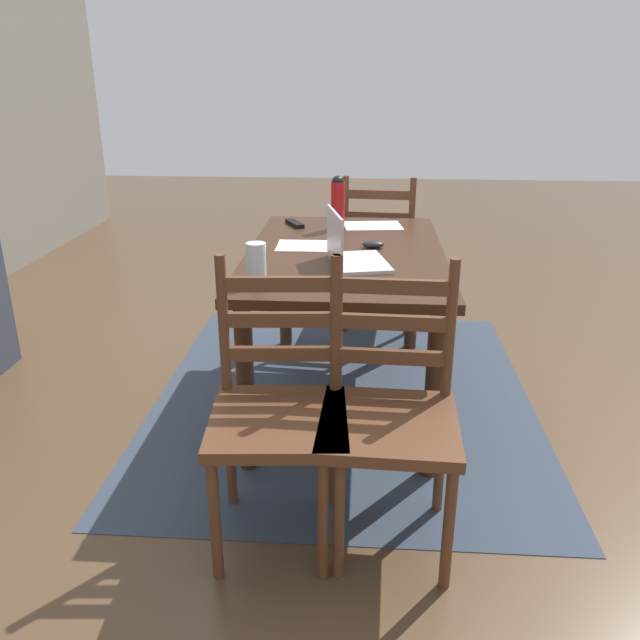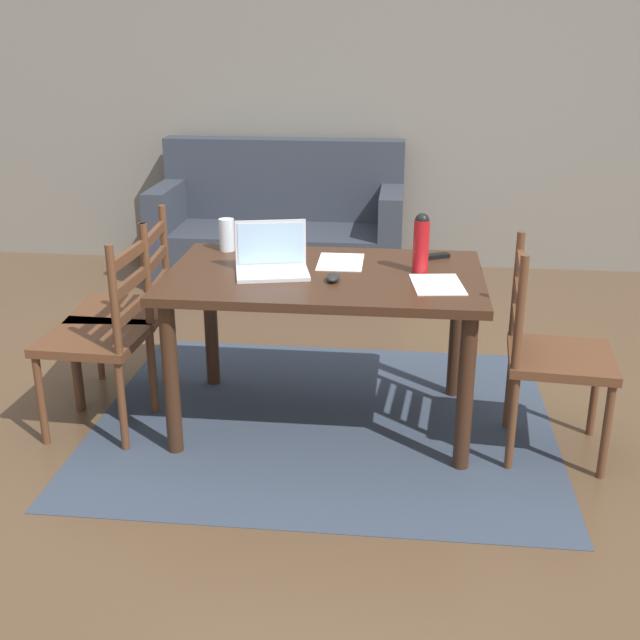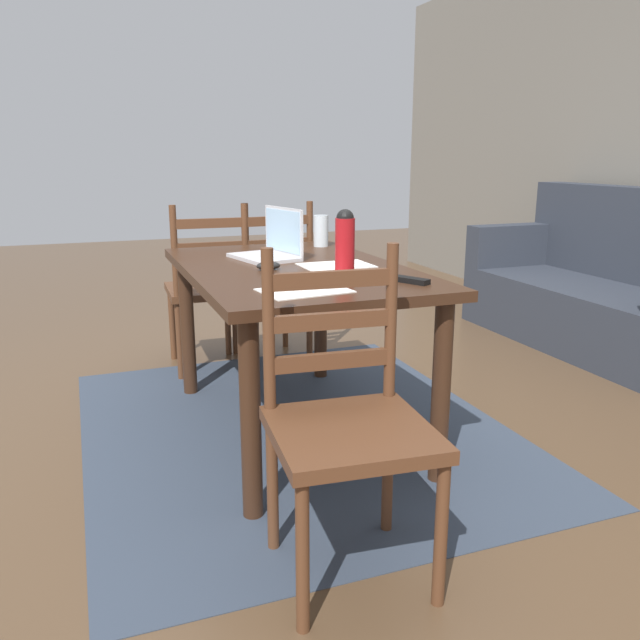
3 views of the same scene
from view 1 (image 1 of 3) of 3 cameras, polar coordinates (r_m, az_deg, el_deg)
The scene contains 13 objects.
ground_plane at distance 3.23m, azimuth 2.08°, elevation -6.75°, with size 14.00×14.00×0.00m, color brown.
area_rug at distance 3.22m, azimuth 2.08°, elevation -6.70°, with size 2.16×1.81×0.01m, color #333D4C.
dining_table at distance 2.98m, azimuth 2.24°, elevation 4.28°, with size 1.42×0.88×0.75m.
chair_left_near at distance 2.13m, azimuth 6.08°, elevation -8.37°, with size 0.46×0.46×0.95m.
chair_left_far at distance 2.14m, azimuth -3.62°, elevation -8.07°, with size 0.47×0.47×0.95m.
chair_right_near at distance 3.99m, azimuth 5.20°, elevation 5.84°, with size 0.48×0.48×0.95m.
laptop at distance 2.71m, azimuth 2.54°, elevation 6.05°, with size 0.36×0.29×0.23m.
water_bottle at distance 3.34m, azimuth 1.58°, elevation 10.38°, with size 0.07×0.07×0.27m.
drinking_glass at distance 2.47m, azimuth -5.61°, elevation 4.97°, with size 0.08×0.08×0.16m, color silver.
computer_mouse at distance 3.00m, azimuth 4.68°, elevation 6.65°, with size 0.06×0.10×0.03m, color black.
tv_remote at distance 3.44m, azimuth -2.24°, elevation 8.48°, with size 0.04×0.17×0.02m, color black.
paper_stack_left at distance 3.02m, azimuth -0.97°, elevation 6.53°, with size 0.21×0.30×0.00m, color white.
paper_stack_right at distance 3.44m, azimuth 4.65°, elevation 8.27°, with size 0.21×0.30×0.00m, color white.
Camera 1 is at (-2.85, -0.09, 1.50)m, focal length 36.39 mm.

